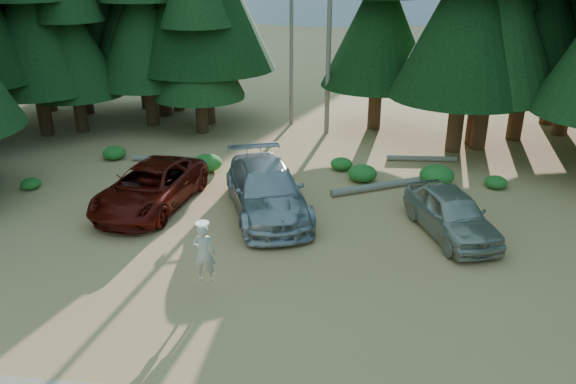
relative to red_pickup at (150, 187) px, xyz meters
name	(u,v)px	position (x,y,z in m)	size (l,w,h in m)	color
ground	(274,276)	(5.11, -4.37, -0.77)	(160.00, 160.00, 0.00)	tan
forest_belt_north	(312,129)	(5.11, 10.63, -0.77)	(36.00, 7.00, 22.00)	black
snag_front	(330,12)	(5.91, 10.13, 5.23)	(0.24, 0.24, 12.00)	slate
snag_back	(291,30)	(3.91, 11.63, 4.23)	(0.20, 0.20, 10.00)	slate
red_pickup	(150,187)	(0.00, 0.00, 0.00)	(2.55, 5.52, 1.54)	#560D07
silver_minivan_center	(267,190)	(4.26, -0.06, 0.09)	(2.42, 5.94, 1.72)	#A2A5AA
silver_minivan_right	(451,213)	(10.47, -1.06, -0.01)	(1.78, 4.42, 1.51)	#AAA797
frisbee_player	(204,253)	(3.38, -5.42, 0.47)	(0.65, 0.46, 1.70)	beige
log_left	(172,159)	(-0.73, 4.81, -0.64)	(0.26, 0.26, 3.61)	slate
log_mid	(421,158)	(10.35, 6.13, -0.64)	(0.25, 0.25, 3.08)	slate
log_right	(383,185)	(8.50, 2.63, -0.62)	(0.29, 0.29, 4.51)	slate
shrub_far_left	(114,153)	(-3.43, 4.92, -0.48)	(1.04, 1.04, 0.57)	#1E661F
shrub_left	(247,175)	(2.98, 2.96, -0.53)	(0.86, 0.86, 0.47)	#1E661F
shrub_center_left	(207,163)	(1.12, 3.90, -0.42)	(1.27, 1.27, 0.70)	#1E661F
shrub_center_right	(362,173)	(7.68, 3.43, -0.44)	(1.19, 1.19, 0.65)	#1E661F
shrub_right	(341,164)	(6.80, 4.66, -0.51)	(0.94, 0.94, 0.52)	#1E661F
shrub_far_right	(437,175)	(10.64, 3.40, -0.39)	(1.38, 1.38, 0.76)	#1E661F
shrub_edge_west	(31,184)	(-5.30, 1.13, -0.55)	(0.77, 0.77, 0.43)	#1E661F
shrub_edge_east	(496,182)	(12.92, 3.24, -0.53)	(0.87, 0.87, 0.48)	#1E661F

